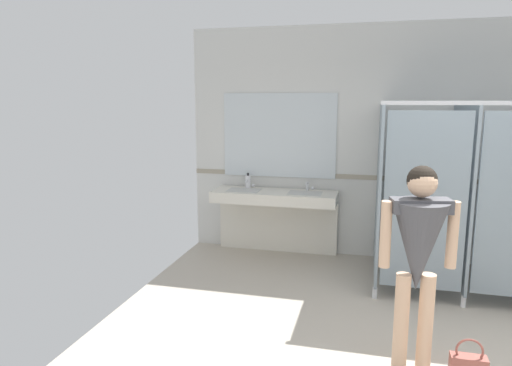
% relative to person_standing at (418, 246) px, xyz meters
% --- Properties ---
extents(wall_back, '(6.21, 0.12, 2.96)m').
position_rel_person_standing_xyz_m(wall_back, '(0.38, 2.67, 0.49)').
color(wall_back, silver).
rests_on(wall_back, ground_plane).
extents(wall_back_tile_band, '(6.21, 0.01, 0.06)m').
position_rel_person_standing_xyz_m(wall_back_tile_band, '(0.38, 2.60, 0.06)').
color(wall_back_tile_band, '#9E937F').
rests_on(wall_back_tile_band, wall_back).
extents(vanity_counter, '(1.61, 0.53, 0.98)m').
position_rel_person_standing_xyz_m(vanity_counter, '(-1.55, 2.41, -0.36)').
color(vanity_counter, silver).
rests_on(vanity_counter, ground_plane).
extents(mirror_panel, '(1.51, 0.02, 1.10)m').
position_rel_person_standing_xyz_m(mirror_panel, '(-1.55, 2.60, 0.58)').
color(mirror_panel, silver).
rests_on(mirror_panel, wall_back).
extents(bathroom_stalls, '(1.77, 1.37, 2.02)m').
position_rel_person_standing_xyz_m(bathroom_stalls, '(0.59, 1.72, 0.07)').
color(bathroom_stalls, gray).
rests_on(bathroom_stalls, ground_plane).
extents(person_standing, '(0.55, 0.48, 1.57)m').
position_rel_person_standing_xyz_m(person_standing, '(0.00, 0.00, 0.00)').
color(person_standing, '#DBAD89').
rests_on(person_standing, ground_plane).
extents(soap_dispenser, '(0.07, 0.07, 0.20)m').
position_rel_person_standing_xyz_m(soap_dispenser, '(-1.95, 2.48, -0.03)').
color(soap_dispenser, white).
rests_on(soap_dispenser, vanity_counter).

